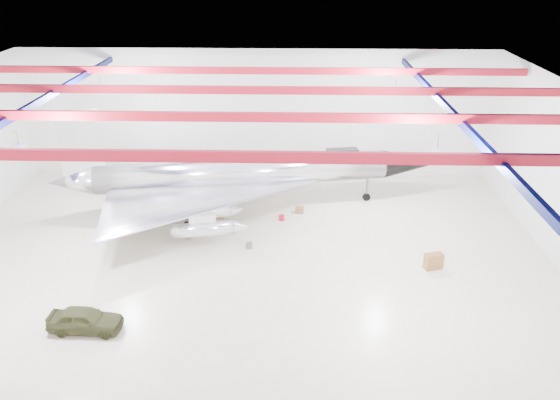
{
  "coord_description": "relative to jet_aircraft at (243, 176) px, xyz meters",
  "views": [
    {
      "loc": [
        3.32,
        -30.54,
        18.31
      ],
      "look_at": [
        2.35,
        2.0,
        3.36
      ],
      "focal_mm": 35.0,
      "sensor_mm": 36.0,
      "label": 1
    }
  ],
  "objects": [
    {
      "name": "parts_bin",
      "position": [
        4.34,
        -0.63,
        -2.51
      ],
      "size": [
        0.66,
        0.54,
        0.45
      ],
      "primitive_type": "cube",
      "rotation": [
        0.0,
        0.0,
        -0.03
      ],
      "color": "olive",
      "rests_on": "floor"
    },
    {
      "name": "oil_barrel",
      "position": [
        -1.69,
        -1.77,
        -2.52
      ],
      "size": [
        0.76,
        0.7,
        0.43
      ],
      "primitive_type": "cube",
      "rotation": [
        0.0,
        0.0,
        0.41
      ],
      "color": "olive",
      "rests_on": "floor"
    },
    {
      "name": "engine_drum",
      "position": [
        0.95,
        -6.16,
        -2.55
      ],
      "size": [
        0.48,
        0.48,
        0.38
      ],
      "primitive_type": "cylinder",
      "rotation": [
        0.0,
        0.0,
        0.13
      ],
      "color": "#59595B",
      "rests_on": "floor"
    },
    {
      "name": "crate_small",
      "position": [
        -5.63,
        -1.47,
        -2.61
      ],
      "size": [
        0.46,
        0.42,
        0.26
      ],
      "primitive_type": "cube",
      "rotation": [
        0.0,
        0.0,
        -0.43
      ],
      "color": "#59595B",
      "rests_on": "floor"
    },
    {
      "name": "floor",
      "position": [
        0.65,
        -7.66,
        -2.74
      ],
      "size": [
        40.0,
        40.0,
        0.0
      ],
      "primitive_type": "plane",
      "color": "beige",
      "rests_on": "ground"
    },
    {
      "name": "ceiling",
      "position": [
        0.65,
        -7.66,
        8.26
      ],
      "size": [
        40.0,
        40.0,
        0.0
      ],
      "primitive_type": "plane",
      "rotation": [
        3.14,
        0.0,
        0.0
      ],
      "color": "#0A0F38",
      "rests_on": "wall_back"
    },
    {
      "name": "tool_chest",
      "position": [
        3.01,
        -1.93,
        -2.54
      ],
      "size": [
        0.45,
        0.45,
        0.39
      ],
      "primitive_type": "cylinder",
      "rotation": [
        0.0,
        0.0,
        -0.05
      ],
      "color": "#A41023",
      "rests_on": "floor"
    },
    {
      "name": "ceiling_structure",
      "position": [
        0.65,
        -7.66,
        7.59
      ],
      "size": [
        39.5,
        29.5,
        1.08
      ],
      "color": "maroon",
      "rests_on": "ceiling"
    },
    {
      "name": "jeep",
      "position": [
        -6.95,
        -15.15,
        -2.07
      ],
      "size": [
        3.94,
        1.69,
        1.33
      ],
      "primitive_type": "imported",
      "rotation": [
        0.0,
        0.0,
        1.54
      ],
      "color": "#33341A",
      "rests_on": "floor"
    },
    {
      "name": "desk",
      "position": [
        12.74,
        -8.4,
        -2.21
      ],
      "size": [
        1.25,
        0.87,
        1.04
      ],
      "primitive_type": "cube",
      "rotation": [
        0.0,
        0.0,
        0.29
      ],
      "color": "brown",
      "rests_on": "floor"
    },
    {
      "name": "crate_ply",
      "position": [
        -3.48,
        -4.82,
        -2.53
      ],
      "size": [
        0.7,
        0.63,
        0.41
      ],
      "primitive_type": "cube",
      "rotation": [
        0.0,
        0.0,
        -0.31
      ],
      "color": "olive",
      "rests_on": "floor"
    },
    {
      "name": "wall_back",
      "position": [
        0.65,
        7.34,
        2.76
      ],
      "size": [
        40.0,
        0.0,
        40.0
      ],
      "primitive_type": "plane",
      "rotation": [
        1.57,
        0.0,
        0.0
      ],
      "color": "silver",
      "rests_on": "floor"
    },
    {
      "name": "jet_aircraft",
      "position": [
        0.0,
        0.0,
        0.0
      ],
      "size": [
        30.42,
        20.33,
        8.34
      ],
      "rotation": [
        0.0,
        0.0,
        0.18
      ],
      "color": "silver",
      "rests_on": "floor"
    }
  ]
}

